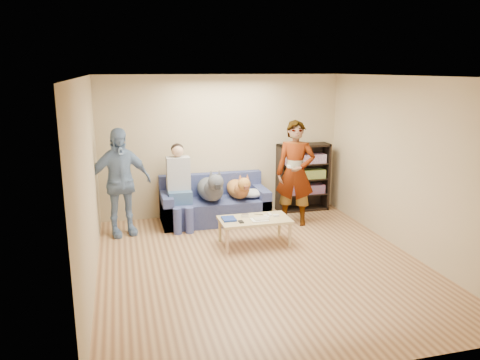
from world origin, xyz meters
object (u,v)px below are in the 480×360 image
object	(u,v)px
person_standing_right	(295,173)
person_standing_left	(119,182)
sofa	(214,206)
person_seated	(179,183)
camera_silver	(245,215)
notebook_blue	(229,219)
dog_gray	(211,188)
bookshelf	(303,176)
coffee_table	(255,221)
dog_tan	(239,188)

from	to	relation	value
person_standing_right	person_standing_left	world-z (taller)	person_standing_right
sofa	person_seated	xyz separation A→B (m)	(-0.63, -0.13, 0.49)
person_standing_left	camera_silver	size ratio (longest dim) A/B	16.26
notebook_blue	dog_gray	distance (m)	1.12
dog_gray	bookshelf	world-z (taller)	bookshelf
camera_silver	dog_gray	xyz separation A→B (m)	(-0.34, 1.02, 0.21)
person_standing_left	dog_gray	world-z (taller)	person_standing_left
dog_gray	coffee_table	bearing A→B (deg)	-68.14
sofa	coffee_table	distance (m)	1.37
bookshelf	coffee_table	bearing A→B (deg)	-132.65
coffee_table	dog_gray	bearing A→B (deg)	111.86
bookshelf	person_standing_left	bearing A→B (deg)	-170.64
notebook_blue	dog_tan	world-z (taller)	dog_tan
notebook_blue	coffee_table	xyz separation A→B (m)	(0.40, -0.05, -0.06)
dog_gray	notebook_blue	bearing A→B (deg)	-86.95
person_standing_right	sofa	distance (m)	1.58
coffee_table	bookshelf	world-z (taller)	bookshelf
dog_tan	person_standing_left	bearing A→B (deg)	-174.75
coffee_table	person_standing_right	bearing A→B (deg)	39.12
notebook_blue	person_seated	bearing A→B (deg)	118.26
sofa	person_standing_right	bearing A→B (deg)	-21.24
notebook_blue	bookshelf	xyz separation A→B (m)	(1.82, 1.50, 0.25)
person_seated	dog_tan	xyz separation A→B (m)	(1.06, -0.02, -0.16)
person_standing_right	camera_silver	world-z (taller)	person_standing_right
camera_silver	dog_tan	distance (m)	1.08
person_standing_left	camera_silver	world-z (taller)	person_standing_left
dog_tan	bookshelf	size ratio (longest dim) A/B	0.88
sofa	person_seated	bearing A→B (deg)	-168.72
dog_gray	coffee_table	xyz separation A→B (m)	(0.46, -1.14, -0.28)
person_standing_left	notebook_blue	distance (m)	1.92
bookshelf	person_standing_right	bearing A→B (deg)	-120.95
camera_silver	person_seated	bearing A→B (deg)	129.88
sofa	bookshelf	world-z (taller)	bookshelf
person_standing_left	camera_silver	distance (m)	2.12
notebook_blue	sofa	bearing A→B (deg)	88.89
camera_silver	bookshelf	distance (m)	2.12
notebook_blue	dog_gray	world-z (taller)	dog_gray
person_standing_left	bookshelf	xyz separation A→B (m)	(3.43, 0.57, -0.22)
camera_silver	bookshelf	size ratio (longest dim) A/B	0.08
notebook_blue	sofa	world-z (taller)	sofa
sofa	bookshelf	size ratio (longest dim) A/B	1.46
bookshelf	camera_silver	bearing A→B (deg)	-137.28
notebook_blue	dog_tan	size ratio (longest dim) A/B	0.23
person_standing_left	person_seated	world-z (taller)	person_standing_left
notebook_blue	dog_gray	bearing A→B (deg)	93.05
sofa	person_standing_left	bearing A→B (deg)	-168.51
notebook_blue	bookshelf	world-z (taller)	bookshelf
person_seated	coffee_table	world-z (taller)	person_seated
notebook_blue	person_seated	size ratio (longest dim) A/B	0.18
person_standing_right	coffee_table	bearing A→B (deg)	-115.51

